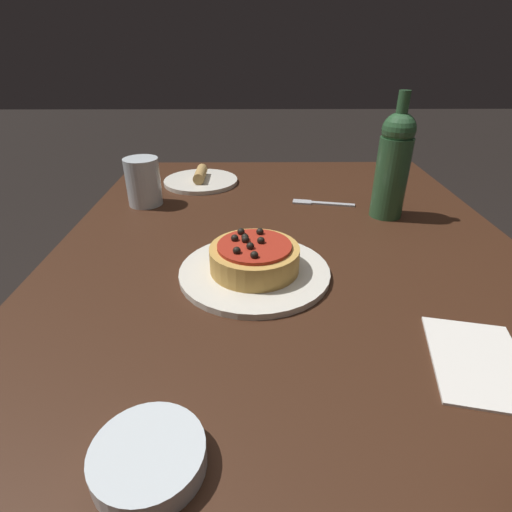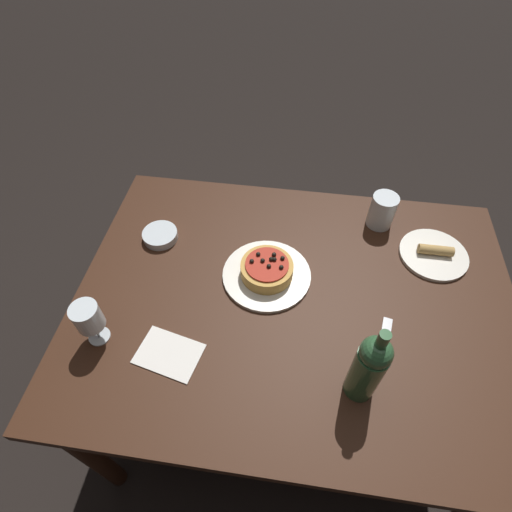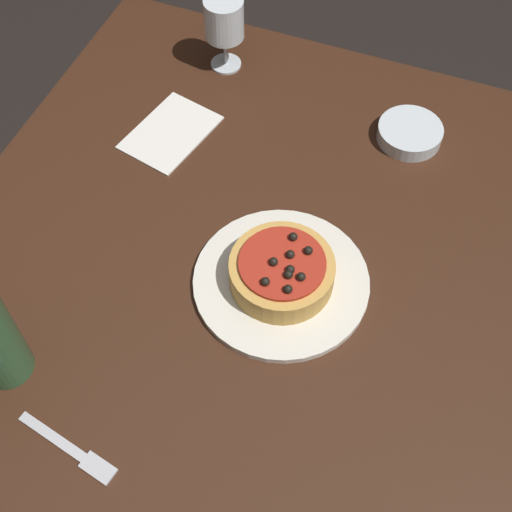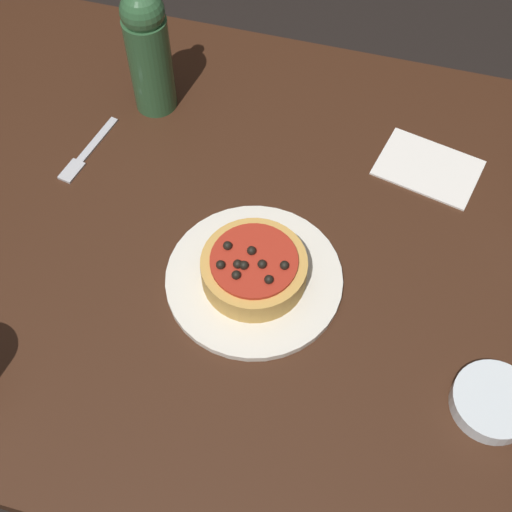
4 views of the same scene
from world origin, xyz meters
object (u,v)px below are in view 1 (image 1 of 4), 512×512
(side_plate, at_px, (201,180))
(pizza, at_px, (254,257))
(fork, at_px, (319,203))
(wine_bottle, at_px, (393,164))
(dinner_plate, at_px, (254,272))
(water_cup, at_px, (143,182))
(dining_table, at_px, (288,287))
(side_bowl, at_px, (149,458))

(side_plate, bearing_deg, pizza, -163.37)
(pizza, height_order, side_plate, pizza)
(pizza, height_order, fork, pizza)
(wine_bottle, bearing_deg, dinner_plate, 130.66)
(dinner_plate, xyz_separation_m, water_cup, (0.36, 0.29, 0.05))
(dining_table, height_order, dinner_plate, dinner_plate)
(dining_table, height_order, wine_bottle, wine_bottle)
(pizza, xyz_separation_m, side_bowl, (-0.38, 0.11, -0.02))
(side_plate, bearing_deg, dining_table, -152.08)
(dinner_plate, height_order, pizza, pizza)
(dinner_plate, relative_size, water_cup, 2.29)
(dining_table, bearing_deg, dinner_plate, 142.57)
(water_cup, distance_m, fork, 0.46)
(side_plate, bearing_deg, dinner_plate, -163.35)
(dining_table, distance_m, pizza, 0.17)
(wine_bottle, bearing_deg, water_cup, 82.28)
(side_bowl, distance_m, fork, 0.79)
(water_cup, height_order, side_plate, water_cup)
(wine_bottle, xyz_separation_m, water_cup, (0.08, 0.61, -0.07))
(water_cup, bearing_deg, dining_table, -126.68)
(dinner_plate, bearing_deg, side_bowl, 163.87)
(wine_bottle, bearing_deg, side_bowl, 146.55)
(dinner_plate, bearing_deg, wine_bottle, -49.34)
(wine_bottle, distance_m, water_cup, 0.62)
(wine_bottle, bearing_deg, side_plate, 62.30)
(dinner_plate, relative_size, wine_bottle, 0.96)
(dinner_plate, distance_m, fork, 0.40)
(wine_bottle, relative_size, water_cup, 2.38)
(dining_table, distance_m, side_bowl, 0.52)
(dining_table, relative_size, fork, 8.18)
(wine_bottle, distance_m, fork, 0.21)
(dinner_plate, xyz_separation_m, fork, (0.36, -0.17, -0.00))
(wine_bottle, height_order, side_plate, wine_bottle)
(wine_bottle, distance_m, side_bowl, 0.80)
(dinner_plate, bearing_deg, side_plate, 16.65)
(water_cup, bearing_deg, dinner_plate, -141.74)
(dinner_plate, xyz_separation_m, wine_bottle, (0.28, -0.33, 0.12))
(wine_bottle, height_order, side_bowl, wine_bottle)
(pizza, bearing_deg, dinner_plate, -115.54)
(dinner_plate, xyz_separation_m, pizza, (0.00, 0.00, 0.03))
(fork, bearing_deg, dining_table, 80.29)
(side_bowl, bearing_deg, pizza, -16.09)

